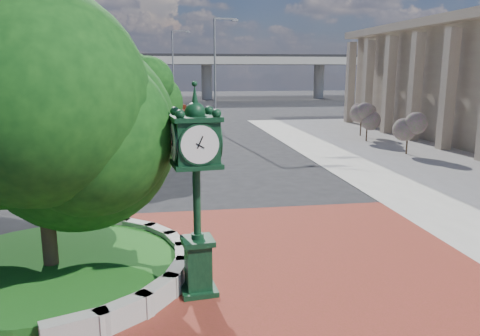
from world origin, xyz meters
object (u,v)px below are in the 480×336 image
at_px(post_clock, 197,184).
at_px(street_lamp_far, 175,66).
at_px(parked_car, 181,110).
at_px(street_lamp_near, 217,66).

bearing_deg(post_clock, street_lamp_far, 89.29).
bearing_deg(street_lamp_far, parked_car, -64.77).
bearing_deg(parked_car, street_lamp_near, -84.19).
relative_size(parked_car, street_lamp_near, 0.46).
xyz_separation_m(parked_car, street_lamp_near, (2.63, -13.54, 4.62)).
xyz_separation_m(parked_car, street_lamp_far, (-0.48, 1.01, 4.69)).
height_order(parked_car, street_lamp_far, street_lamp_far).
bearing_deg(street_lamp_near, street_lamp_far, 102.05).
xyz_separation_m(street_lamp_near, street_lamp_far, (-3.11, 14.55, 0.07)).
bearing_deg(parked_car, street_lamp_far, 110.05).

